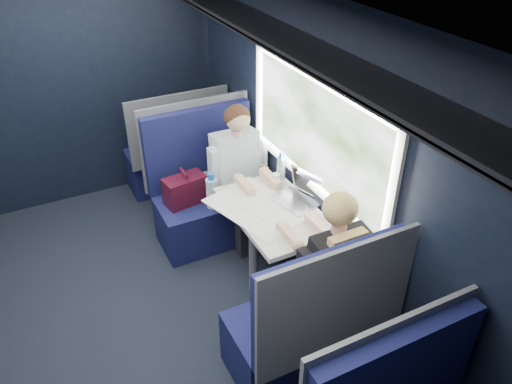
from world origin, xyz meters
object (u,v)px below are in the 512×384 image
woman (330,264)px  bottle_small (281,167)px  man (241,170)px  seat_bay_far (309,326)px  seat_bay_near (208,196)px  laptop (301,193)px  seat_row_front (176,154)px  table (271,219)px  cup (276,179)px

woman → bottle_small: 1.13m
bottle_small → man: bearing=126.5°
bottle_small → woman: bearing=-101.9°
seat_bay_far → seat_bay_near: bearing=90.4°
seat_bay_near → laptop: size_ratio=3.14×
bottle_small → seat_row_front: bearing=108.8°
seat_bay_near → bottle_small: seat_bay_near is taller
seat_row_front → man: man is taller
seat_bay_near → woman: woman is taller
laptop → woman: bearing=-106.0°
table → laptop: laptop is taller
seat_row_front → bottle_small: seat_row_front is taller
man → seat_bay_near: bearing=146.8°
table → woman: size_ratio=0.76×
man → woman: same height
laptop → seat_row_front: bearing=104.5°
cup → table: bearing=-123.5°
seat_bay_far → cup: 1.33m
woman → cup: (0.16, 1.05, 0.05)m
seat_row_front → laptop: (0.46, -1.78, 0.40)m
man → laptop: bearing=-72.9°
seat_row_front → laptop: 1.88m
cup → man: bearing=113.3°
seat_bay_far → laptop: 1.08m
seat_bay_far → cup: (0.41, 1.21, 0.37)m
seat_bay_far → bottle_small: bearing=69.2°
table → woman: 0.71m
table → seat_bay_far: (-0.18, -0.87, -0.25)m
seat_row_front → cup: size_ratio=13.49×
woman → cup: bearing=81.5°
table → seat_bay_near: 0.92m
man → cup: 0.40m
seat_row_front → cup: bearing=-74.5°
seat_bay_near → laptop: bearing=-61.0°
man → laptop: (0.21, -0.68, 0.09)m
seat_bay_near → laptop: (0.47, -0.85, 0.39)m
seat_bay_far → cup: bearing=71.5°
table → bottle_small: size_ratio=4.07×
table → seat_bay_near: size_ratio=0.79×
seat_row_front → bottle_small: size_ratio=4.72×
laptop → man: bearing=107.1°
woman → bottle_small: (0.23, 1.10, 0.12)m
seat_bay_far → table: bearing=78.2°
seat_bay_near → bottle_small: size_ratio=5.13×
seat_bay_far → man: 1.62m
seat_bay_near → woman: 1.63m
woman → laptop: bearing=74.0°
table → seat_row_front: seat_row_front is taller
man → seat_bay_far: bearing=-99.0°
woman → cup: size_ratio=15.37×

